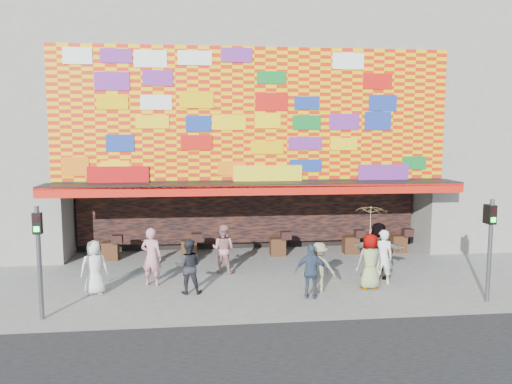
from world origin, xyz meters
TOP-DOWN VIEW (x-y plane):
  - ground at (0.00, 0.00)m, footprint 90.00×90.00m
  - shop_building at (0.00, 8.18)m, footprint 15.20×9.40m
  - signal_left at (-6.20, -1.50)m, footprint 0.22×0.20m
  - signal_right at (6.20, -1.50)m, footprint 0.22×0.20m
  - ped_a at (-5.24, 0.47)m, footprint 0.90×0.68m
  - ped_b at (-3.61, 1.15)m, footprint 0.79×0.63m
  - ped_c at (-2.42, 0.23)m, footprint 0.84×0.67m
  - ped_d at (1.55, -0.10)m, footprint 1.11×0.79m
  - ped_e at (1.19, -0.65)m, footprint 1.01×0.58m
  - ped_f at (3.87, 1.14)m, footprint 1.85×1.20m
  - ped_g at (3.21, 0.06)m, footprint 0.92×0.66m
  - ped_h at (3.79, 0.48)m, footprint 0.71×0.52m
  - ped_i at (-1.26, 2.37)m, footprint 1.01×0.91m
  - parasol at (3.21, 0.06)m, footprint 1.27×1.28m

SIDE VIEW (x-z plane):
  - ground at x=0.00m, z-range 0.00..0.00m
  - ped_d at x=1.55m, z-range 0.00..1.54m
  - ped_e at x=1.19m, z-range 0.00..1.63m
  - ped_a at x=-5.24m, z-range 0.00..1.65m
  - ped_c at x=-2.42m, z-range 0.00..1.67m
  - ped_i at x=-1.26m, z-range 0.00..1.69m
  - ped_g at x=3.21m, z-range 0.00..1.75m
  - ped_h at x=3.79m, z-range 0.00..1.78m
  - ped_b at x=-3.61m, z-range 0.00..1.87m
  - ped_f at x=3.87m, z-range 0.00..1.91m
  - signal_left at x=-6.20m, z-range 0.36..3.36m
  - signal_right at x=6.20m, z-range 0.36..3.36m
  - parasol at x=3.21m, z-range 1.22..3.10m
  - shop_building at x=0.00m, z-range 0.23..10.23m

